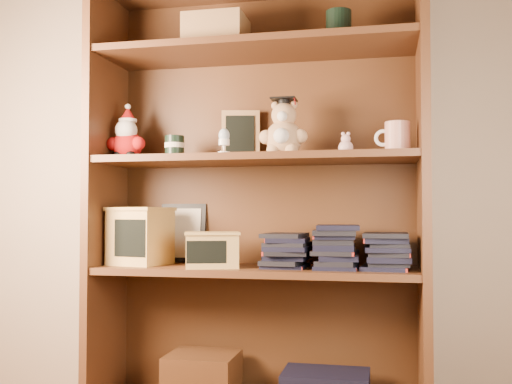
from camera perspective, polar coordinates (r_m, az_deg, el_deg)
bookcase at (r=2.21m, az=0.21°, el=-1.11°), size 1.20×0.35×1.60m
shelf_lower at (r=2.17m, az=-0.00°, el=-7.47°), size 1.14×0.33×0.02m
shelf_upper at (r=2.17m, az=-0.00°, el=3.10°), size 1.14×0.33×0.02m
santa_plush at (r=2.33m, az=-12.18°, el=5.06°), size 0.15×0.11×0.22m
teachers_tin at (r=2.26m, az=-7.76°, el=4.31°), size 0.07×0.07×0.08m
chalkboard_plaque at (r=2.31m, az=-1.46°, el=5.37°), size 0.15×0.09×0.19m
egg_cup at (r=2.13m, az=-3.06°, el=4.91°), size 0.04×0.04×0.09m
grad_teddy_bear at (r=2.15m, az=2.65°, el=5.63°), size 0.17×0.15×0.21m
pink_figurine at (r=2.13m, az=8.54°, el=4.39°), size 0.05×0.05×0.08m
teacher_mug at (r=2.13m, az=13.25°, el=5.06°), size 0.12×0.09×0.11m
certificate_frame at (r=2.38m, az=-6.99°, el=-3.89°), size 0.18×0.05×0.23m
treats_box at (r=2.30m, az=-10.95°, el=-4.10°), size 0.23×0.23×0.21m
pencils_box at (r=2.14m, az=-4.22°, el=-5.48°), size 0.23×0.19×0.13m
book_stack_left at (r=2.14m, az=2.87°, el=-5.49°), size 0.14×0.20×0.13m
book_stack_mid at (r=2.12m, az=7.70°, el=-5.29°), size 0.14×0.20×0.14m
book_stack_right at (r=2.12m, az=12.41°, el=-5.49°), size 0.14×0.20×0.13m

